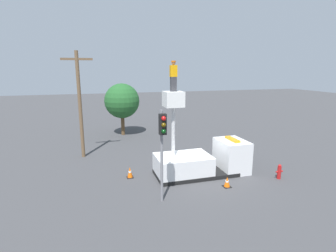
# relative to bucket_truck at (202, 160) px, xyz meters

# --- Properties ---
(ground_plane) EXTENTS (120.00, 120.00, 0.00)m
(ground_plane) POSITION_rel_bucket_truck_xyz_m (-0.44, 0.00, -0.96)
(ground_plane) COLOR #424244
(bucket_truck) EXTENTS (5.98, 2.36, 5.36)m
(bucket_truck) POSITION_rel_bucket_truck_xyz_m (0.00, 0.00, 0.00)
(bucket_truck) COLOR black
(bucket_truck) RESTS_ON ground
(worker) EXTENTS (0.40, 0.26, 1.75)m
(worker) POSITION_rel_bucket_truck_xyz_m (-1.95, 0.00, 5.28)
(worker) COLOR #38383D
(worker) RESTS_ON bucket_truck
(traffic_light_pole) EXTENTS (0.34, 0.57, 4.73)m
(traffic_light_pole) POSITION_rel_bucket_truck_xyz_m (-3.39, -2.86, 2.40)
(traffic_light_pole) COLOR gray
(traffic_light_pole) RESTS_ON ground
(fire_hydrant) EXTENTS (0.47, 0.23, 0.94)m
(fire_hydrant) POSITION_rel_bucket_truck_xyz_m (4.26, -2.05, -0.50)
(fire_hydrant) COLOR red
(fire_hydrant) RESTS_ON ground
(traffic_cone_rear) EXTENTS (0.42, 0.42, 0.70)m
(traffic_cone_rear) POSITION_rel_bucket_truck_xyz_m (-4.54, 0.71, -0.63)
(traffic_cone_rear) COLOR black
(traffic_cone_rear) RESTS_ON ground
(traffic_cone_curbside) EXTENTS (0.44, 0.44, 0.61)m
(traffic_cone_curbside) POSITION_rel_bucket_truck_xyz_m (0.63, -2.18, -0.67)
(traffic_cone_curbside) COLOR black
(traffic_cone_curbside) RESTS_ON ground
(tree_left_bg) EXTENTS (3.49, 3.49, 5.25)m
(tree_left_bg) POSITION_rel_bucket_truck_xyz_m (-3.64, 11.82, 2.52)
(tree_left_bg) COLOR brown
(tree_left_bg) RESTS_ON ground
(utility_pole) EXTENTS (2.20, 0.26, 7.93)m
(utility_pole) POSITION_rel_bucket_truck_xyz_m (-7.42, 5.70, 3.33)
(utility_pole) COLOR brown
(utility_pole) RESTS_ON ground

